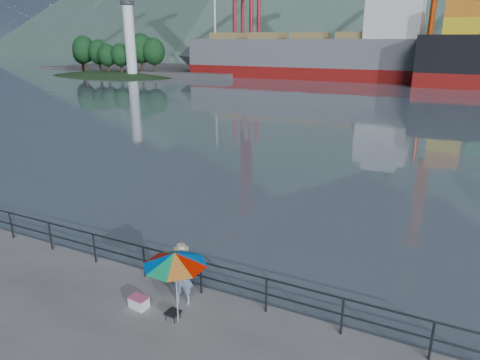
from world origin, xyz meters
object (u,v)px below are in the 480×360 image
at_px(bulk_carrier, 317,55).
at_px(cooler_bag, 139,303).
at_px(fisherman, 183,277).
at_px(beach_umbrella, 175,259).

bearing_deg(bulk_carrier, cooler_bag, -76.74).
height_order(cooler_bag, bulk_carrier, bulk_carrier).
xyz_separation_m(fisherman, cooler_bag, (-0.95, -0.72, -0.67)).
xyz_separation_m(cooler_bag, bulk_carrier, (-17.35, 73.61, 4.04)).
distance_m(fisherman, beach_umbrella, 1.29).
distance_m(fisherman, bulk_carrier, 75.23).
distance_m(fisherman, cooler_bag, 1.37).
bearing_deg(beach_umbrella, fisherman, 113.78).
height_order(fisherman, bulk_carrier, bulk_carrier).
bearing_deg(beach_umbrella, cooler_bag, 178.40).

